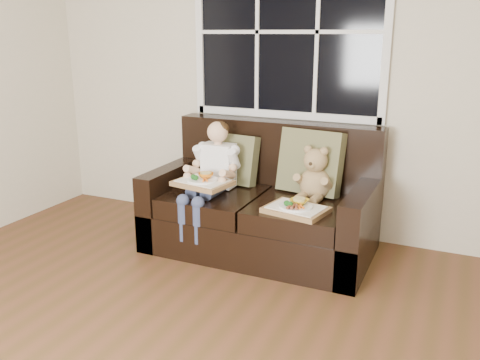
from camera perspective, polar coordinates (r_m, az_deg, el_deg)
The scene contains 9 objects.
room_walls at distance 2.03m, azimuth -19.25°, elevation 13.93°, with size 4.52×5.02×2.71m.
window_back at distance 4.20m, azimuth 5.32°, elevation 16.23°, with size 1.62×0.04×1.37m.
loveseat at distance 3.99m, azimuth 2.62°, elevation -3.35°, with size 1.70×0.92×0.96m.
pillow_left at distance 4.15m, azimuth -0.67°, elevation 2.37°, with size 0.42×0.23×0.41m.
pillow_right at distance 3.92m, azimuth 7.94°, elevation 2.02°, with size 0.51×0.28×0.50m.
child at distance 3.94m, azimuth -3.06°, elevation 1.36°, with size 0.36×0.59×0.82m.
teddy_bear at distance 3.80m, azimuth 8.41°, elevation 0.32°, with size 0.25×0.32×0.41m.
tray_left at distance 3.80m, azimuth -4.19°, elevation -0.17°, with size 0.44×0.37×0.09m.
tray_right at distance 3.53m, azimuth 6.33°, elevation -3.16°, with size 0.46×0.38×0.09m.
Camera 1 is at (1.38, -1.48, 1.64)m, focal length 38.00 mm.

